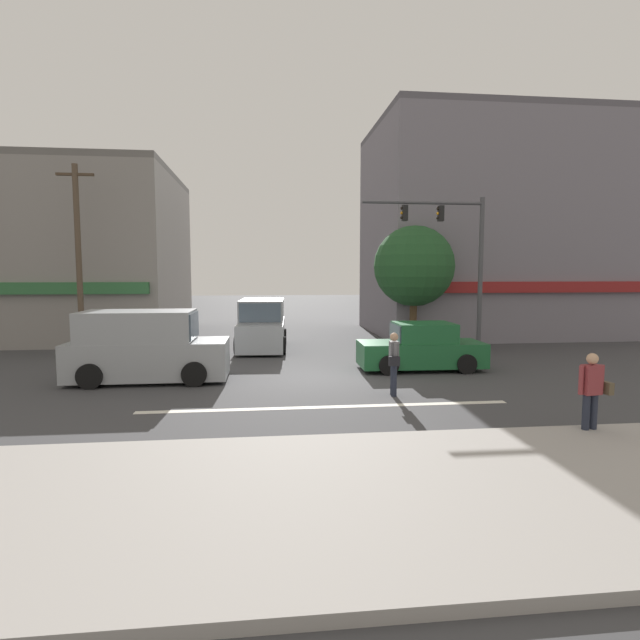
{
  "coord_description": "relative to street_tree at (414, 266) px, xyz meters",
  "views": [
    {
      "loc": [
        -1.48,
        -15.18,
        3.2
      ],
      "look_at": [
        0.45,
        2.0,
        1.6
      ],
      "focal_mm": 28.0,
      "sensor_mm": 36.0,
      "label": 1
    }
  ],
  "objects": [
    {
      "name": "ground_plane",
      "position": [
        -5.02,
        -6.05,
        -3.53
      ],
      "size": [
        120.0,
        120.0,
        0.0
      ],
      "primitive_type": "plane",
      "color": "#3D3D3F"
    },
    {
      "name": "lane_marking_stripe",
      "position": [
        -5.02,
        -9.55,
        -3.52
      ],
      "size": [
        9.0,
        0.24,
        0.01
      ],
      "primitive_type": "cube",
      "color": "silver",
      "rests_on": "ground"
    },
    {
      "name": "sidewalk_curb",
      "position": [
        -5.02,
        -14.55,
        -3.45
      ],
      "size": [
        40.0,
        5.0,
        0.16
      ],
      "primitive_type": "cube",
      "color": "#9E9993",
      "rests_on": "ground"
    },
    {
      "name": "building_left_block",
      "position": [
        -17.82,
        5.8,
        0.65
      ],
      "size": [
        13.57,
        10.15,
        8.36
      ],
      "color": "gray",
      "rests_on": "ground"
    },
    {
      "name": "building_right_corner",
      "position": [
        5.92,
        4.79,
        1.99
      ],
      "size": [
        13.1,
        8.95,
        11.03
      ],
      "color": "slate",
      "rests_on": "ground"
    },
    {
      "name": "street_tree",
      "position": [
        0.0,
        0.0,
        0.0
      ],
      "size": [
        3.5,
        3.5,
        5.29
      ],
      "color": "#4C3823",
      "rests_on": "ground"
    },
    {
      "name": "utility_pole_near_left",
      "position": [
        -13.7,
        -0.67,
        0.33
      ],
      "size": [
        1.4,
        0.22,
        7.42
      ],
      "color": "brown",
      "rests_on": "ground"
    },
    {
      "name": "utility_pole_far_right",
      "position": [
        2.68,
        3.12,
        0.79
      ],
      "size": [
        1.4,
        0.22,
        8.34
      ],
      "color": "brown",
      "rests_on": "ground"
    },
    {
      "name": "traffic_light_mast",
      "position": [
        1.09,
        -2.14,
        0.65
      ],
      "size": [
        4.89,
        0.25,
        6.2
      ],
      "color": "#47474C",
      "rests_on": "ground"
    },
    {
      "name": "van_approaching_near",
      "position": [
        -10.02,
        -6.02,
        -2.52
      ],
      "size": [
        4.61,
        2.06,
        2.11
      ],
      "color": "#999EA3",
      "rests_on": "ground"
    },
    {
      "name": "sedan_crossing_leftbound",
      "position": [
        -1.3,
        -5.19,
        -2.82
      ],
      "size": [
        4.14,
        1.96,
        1.58
      ],
      "color": "#1E6033",
      "rests_on": "ground"
    },
    {
      "name": "van_parked_curbside",
      "position": [
        -6.6,
        0.09,
        -2.52
      ],
      "size": [
        2.22,
        4.69,
        2.11
      ],
      "color": "#999EA3",
      "rests_on": "ground"
    },
    {
      "name": "pedestrian_foreground_with_bag",
      "position": [
        -0.16,
        -12.32,
        -2.58
      ],
      "size": [
        0.68,
        0.29,
        1.67
      ],
      "color": "#232838",
      "rests_on": "ground"
    },
    {
      "name": "pedestrian_mid_crossing",
      "position": [
        -3.14,
        -8.63,
        -2.58
      ],
      "size": [
        0.34,
        0.67,
        1.67
      ],
      "color": "#232838",
      "rests_on": "ground"
    }
  ]
}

